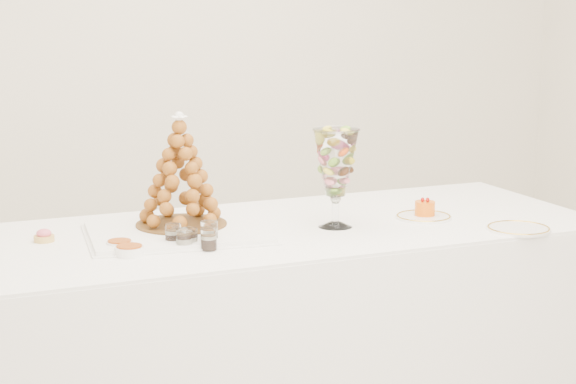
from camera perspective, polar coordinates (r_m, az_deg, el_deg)
name	(u,v)px	position (r m, az deg, el deg)	size (l,w,h in m)	color
buffet_table	(284,341)	(3.47, -0.21, -8.84)	(2.27, 1.02, 0.84)	white
lace_tray	(177,233)	(3.25, -6.57, -2.41)	(0.58, 0.43, 0.02)	white
macaron_vase	(336,164)	(3.31, 2.85, 1.67)	(0.16, 0.16, 0.34)	white
cake_plate	(424,217)	(3.51, 8.04, -1.48)	(0.20, 0.20, 0.01)	white
spare_plate	(518,229)	(3.39, 13.50, -2.14)	(0.22, 0.22, 0.01)	white
pink_tart	(44,236)	(3.24, -14.26, -2.55)	(0.07, 0.07, 0.04)	tan
verrine_a	(173,235)	(3.11, -6.82, -2.53)	(0.05, 0.05, 0.07)	white
verrine_b	(191,238)	(3.09, -5.80, -2.71)	(0.05, 0.05, 0.06)	white
verrine_c	(209,232)	(3.12, -4.69, -2.41)	(0.06, 0.06, 0.07)	white
verrine_d	(184,239)	(3.06, -6.17, -2.80)	(0.05, 0.05, 0.07)	white
verrine_e	(209,240)	(3.04, -4.72, -2.84)	(0.05, 0.05, 0.07)	white
ramekin_back	(119,245)	(3.09, -9.96, -3.13)	(0.08, 0.08, 0.03)	white
ramekin_front	(129,251)	(3.02, -9.38, -3.47)	(0.09, 0.09, 0.03)	white
croquembouche	(180,171)	(3.28, -6.41, 1.27)	(0.32, 0.32, 0.39)	brown
mousse_cake	(425,208)	(3.51, 8.11, -0.95)	(0.07, 0.07, 0.06)	orange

